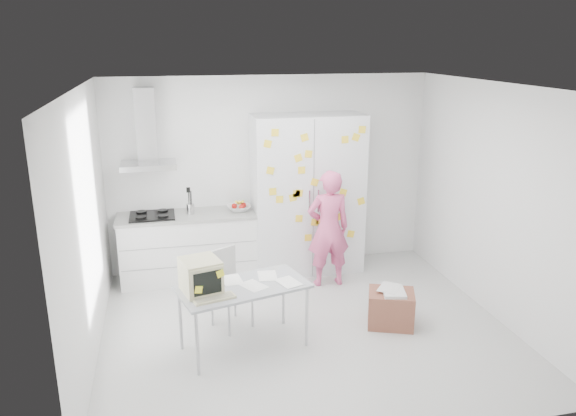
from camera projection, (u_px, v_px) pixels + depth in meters
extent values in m
cube|color=silver|center=(305.00, 328.00, 6.40)|extent=(4.50, 4.00, 0.02)
cube|color=white|center=(271.00, 173.00, 7.88)|extent=(4.50, 0.02, 2.70)
cube|color=white|center=(86.00, 229.00, 5.54)|extent=(0.02, 4.00, 2.70)
cube|color=white|center=(494.00, 202.00, 6.48)|extent=(0.02, 4.00, 2.70)
cube|color=white|center=(307.00, 86.00, 5.62)|extent=(4.50, 4.00, 0.02)
cube|color=white|center=(189.00, 248.00, 7.61)|extent=(1.80, 0.60, 0.88)
cube|color=gray|center=(189.00, 246.00, 7.28)|extent=(1.76, 0.01, 0.01)
cube|color=gray|center=(190.00, 266.00, 7.36)|extent=(1.76, 0.01, 0.01)
cube|color=#9E9E99|center=(187.00, 216.00, 7.47)|extent=(1.84, 0.63, 0.04)
cube|color=black|center=(152.00, 216.00, 7.37)|extent=(0.58, 0.50, 0.03)
cylinder|color=black|center=(141.00, 217.00, 7.22)|extent=(0.14, 0.14, 0.02)
cylinder|color=black|center=(163.00, 216.00, 7.28)|extent=(0.14, 0.14, 0.02)
cylinder|color=black|center=(141.00, 212.00, 7.45)|extent=(0.14, 0.14, 0.02)
cylinder|color=black|center=(163.00, 211.00, 7.51)|extent=(0.14, 0.14, 0.02)
cylinder|color=silver|center=(190.00, 209.00, 7.46)|extent=(0.10, 0.10, 0.14)
cylinder|color=black|center=(189.00, 202.00, 7.44)|extent=(0.01, 0.01, 0.30)
cylinder|color=black|center=(191.00, 202.00, 7.42)|extent=(0.01, 0.01, 0.30)
cylinder|color=black|center=(190.00, 201.00, 7.45)|extent=(0.01, 0.01, 0.30)
cube|color=black|center=(188.00, 190.00, 7.39)|extent=(0.05, 0.01, 0.07)
imported|color=white|center=(239.00, 208.00, 7.61)|extent=(0.31, 0.31, 0.08)
sphere|color=#B2140F|center=(234.00, 206.00, 7.60)|extent=(0.08, 0.08, 0.08)
sphere|color=#B2140F|center=(242.00, 207.00, 7.56)|extent=(0.08, 0.08, 0.08)
sphere|color=#B2140F|center=(244.00, 205.00, 7.65)|extent=(0.08, 0.08, 0.08)
cylinder|color=yellow|center=(237.00, 203.00, 7.60)|extent=(0.09, 0.17, 0.10)
cylinder|color=yellow|center=(239.00, 203.00, 7.60)|extent=(0.04, 0.17, 0.10)
cylinder|color=yellow|center=(241.00, 202.00, 7.61)|extent=(0.08, 0.17, 0.10)
cube|color=silver|center=(149.00, 165.00, 7.23)|extent=(0.70, 0.48, 0.07)
cube|color=silver|center=(146.00, 125.00, 7.19)|extent=(0.26, 0.24, 0.95)
cube|color=silver|center=(307.00, 194.00, 7.74)|extent=(1.50, 0.65, 2.20)
cube|color=slate|center=(314.00, 201.00, 7.43)|extent=(0.01, 0.01, 2.16)
cube|color=silver|center=(309.00, 201.00, 7.41)|extent=(0.02, 0.02, 0.30)
cube|color=silver|center=(318.00, 201.00, 7.44)|extent=(0.02, 0.02, 0.30)
cube|color=yellow|center=(345.00, 140.00, 7.29)|extent=(0.10, 0.00, 0.10)
cube|color=yellow|center=(356.00, 137.00, 7.31)|extent=(0.12, 0.00, 0.12)
cube|color=yellow|center=(361.00, 201.00, 7.59)|extent=(0.12, 0.00, 0.12)
cube|color=yellow|center=(297.00, 194.00, 7.35)|extent=(0.10, 0.00, 0.10)
cube|color=yellow|center=(315.00, 182.00, 7.36)|extent=(0.12, 0.00, 0.12)
cube|color=yellow|center=(340.00, 216.00, 7.58)|extent=(0.12, 0.00, 0.12)
cube|color=yellow|center=(299.00, 218.00, 7.46)|extent=(0.10, 0.00, 0.10)
cube|color=yellow|center=(305.00, 137.00, 7.16)|extent=(0.12, 0.00, 0.12)
cube|color=yellow|center=(320.00, 221.00, 7.53)|extent=(0.12, 0.00, 0.12)
cube|color=yellow|center=(343.00, 192.00, 7.49)|extent=(0.12, 0.00, 0.12)
cube|color=yellow|center=(334.00, 211.00, 7.54)|extent=(0.10, 0.00, 0.10)
cube|color=yellow|center=(298.00, 158.00, 7.22)|extent=(0.12, 0.00, 0.12)
cube|color=yellow|center=(280.00, 199.00, 7.32)|extent=(0.10, 0.00, 0.10)
cube|color=yellow|center=(273.00, 192.00, 7.27)|extent=(0.10, 0.00, 0.10)
cube|color=yellow|center=(268.00, 144.00, 7.08)|extent=(0.11, 0.00, 0.11)
cube|color=yellow|center=(308.00, 238.00, 7.57)|extent=(0.10, 0.00, 0.10)
cube|color=yellow|center=(299.00, 193.00, 7.36)|extent=(0.11, 0.00, 0.11)
cube|color=yellow|center=(351.00, 234.00, 7.69)|extent=(0.11, 0.00, 0.11)
cube|color=yellow|center=(362.00, 130.00, 7.30)|extent=(0.10, 0.00, 0.10)
cube|color=yellow|center=(302.00, 170.00, 7.28)|extent=(0.10, 0.00, 0.10)
cube|color=yellow|center=(293.00, 198.00, 7.36)|extent=(0.11, 0.00, 0.11)
cube|color=yellow|center=(326.00, 241.00, 7.64)|extent=(0.10, 0.00, 0.10)
cube|color=yellow|center=(275.00, 133.00, 7.06)|extent=(0.10, 0.00, 0.10)
cube|color=yellow|center=(270.00, 171.00, 7.18)|extent=(0.12, 0.00, 0.12)
cube|color=yellow|center=(335.00, 223.00, 7.59)|extent=(0.11, 0.00, 0.11)
cube|color=yellow|center=(309.00, 154.00, 7.23)|extent=(0.11, 0.00, 0.11)
cube|color=yellow|center=(333.00, 186.00, 7.44)|extent=(0.11, 0.00, 0.11)
cube|color=yellow|center=(315.00, 222.00, 7.52)|extent=(0.11, 0.00, 0.11)
imported|color=#DF578A|center=(328.00, 229.00, 7.33)|extent=(0.57, 0.38, 1.56)
cube|color=#A5A9B0|center=(243.00, 287.00, 5.79)|extent=(1.44, 0.97, 0.03)
cylinder|color=#BCBBC0|center=(197.00, 344.00, 5.40)|extent=(0.04, 0.04, 0.68)
cylinder|color=#BCBBC0|center=(307.00, 317.00, 5.93)|extent=(0.04, 0.04, 0.68)
cylinder|color=#BCBBC0|center=(180.00, 320.00, 5.86)|extent=(0.04, 0.04, 0.68)
cylinder|color=#BCBBC0|center=(283.00, 297.00, 6.39)|extent=(0.04, 0.04, 0.68)
cube|color=beige|center=(201.00, 276.00, 5.62)|extent=(0.44, 0.46, 0.34)
cube|color=beige|center=(207.00, 283.00, 5.45)|extent=(0.33, 0.10, 0.30)
cube|color=black|center=(208.00, 283.00, 5.44)|extent=(0.28, 0.08, 0.24)
cube|color=#FFFA2E|center=(199.00, 290.00, 5.41)|extent=(0.08, 0.03, 0.09)
cube|color=#FFFA2E|center=(220.00, 274.00, 5.47)|extent=(0.09, 0.03, 0.09)
cube|color=beige|center=(214.00, 299.00, 5.47)|extent=(0.44, 0.24, 0.02)
cube|color=gray|center=(214.00, 297.00, 5.47)|extent=(0.39, 0.20, 0.01)
cube|color=white|center=(253.00, 286.00, 5.79)|extent=(0.31, 0.34, 0.00)
cube|color=white|center=(267.00, 276.00, 6.03)|extent=(0.22, 0.30, 0.00)
cube|color=white|center=(288.00, 282.00, 5.86)|extent=(0.28, 0.33, 0.00)
cube|color=white|center=(232.00, 280.00, 5.93)|extent=(0.23, 0.30, 0.00)
cube|color=#BDBDBA|center=(232.00, 291.00, 6.31)|extent=(0.55, 0.55, 0.04)
cube|color=#BDBDBA|center=(221.00, 267.00, 6.37)|extent=(0.35, 0.21, 0.44)
cylinder|color=#B8B8BD|center=(229.00, 319.00, 6.15)|extent=(0.04, 0.04, 0.41)
cylinder|color=#B8B8BD|center=(252.00, 310.00, 6.36)|extent=(0.04, 0.04, 0.41)
cylinder|color=#B8B8BD|center=(212.00, 309.00, 6.39)|extent=(0.04, 0.04, 0.41)
cylinder|color=#B8B8BD|center=(235.00, 300.00, 6.60)|extent=(0.04, 0.04, 0.41)
cube|color=brown|center=(391.00, 309.00, 6.40)|extent=(0.62, 0.56, 0.41)
cube|color=silver|center=(394.00, 292.00, 6.32)|extent=(0.32, 0.37, 0.04)
cube|color=silver|center=(389.00, 288.00, 6.38)|extent=(0.35, 0.37, 0.00)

